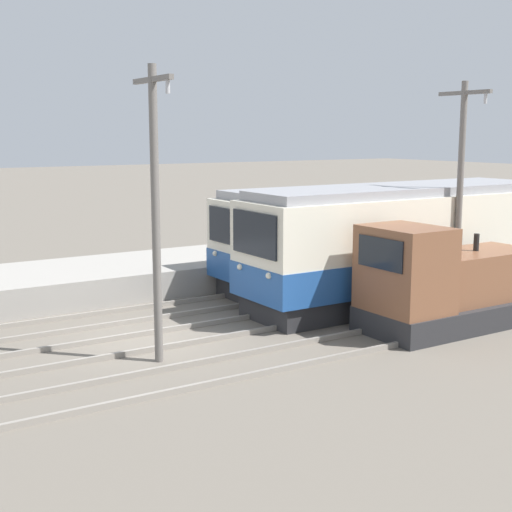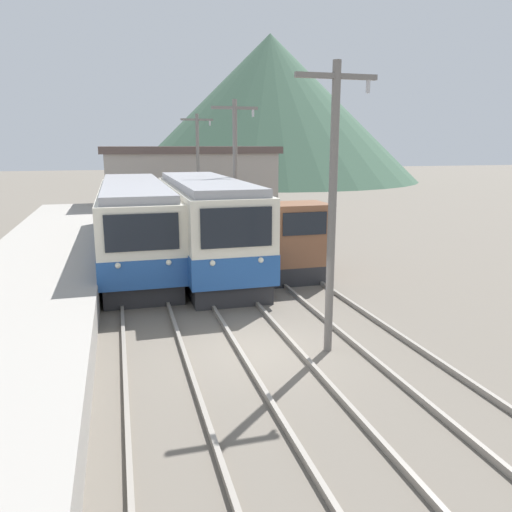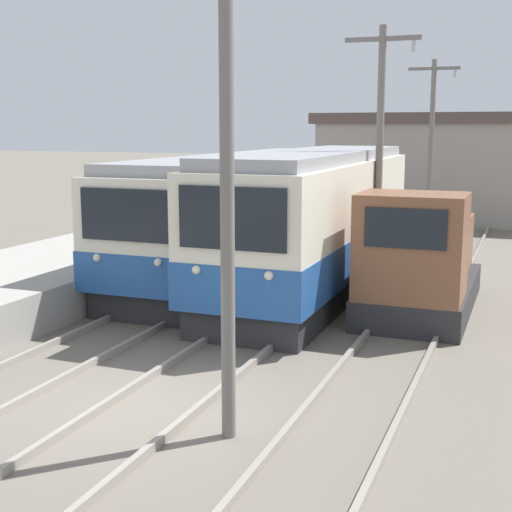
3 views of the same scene
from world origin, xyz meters
name	(u,v)px [view 2 (image 2 of 3)]	position (x,y,z in m)	size (l,w,h in m)	color
ground_plane	(258,349)	(0.00, 0.00, 0.00)	(200.00, 200.00, 0.00)	#665E54
track_left	(155,358)	(-2.60, 0.00, 0.07)	(1.54, 60.00, 0.14)	gray
track_center	(266,346)	(0.20, 0.00, 0.07)	(1.54, 60.00, 0.14)	gray
track_right	(371,335)	(3.20, 0.00, 0.07)	(1.54, 60.00, 0.14)	gray
commuter_train_left	(135,226)	(-2.60, 10.60, 1.67)	(2.84, 13.56, 3.58)	#28282B
commuter_train_center	(206,228)	(0.20, 8.82, 1.75)	(2.84, 11.44, 3.78)	#28282B
shunting_locomotive	(283,242)	(3.20, 7.64, 1.21)	(2.40, 5.58, 3.00)	#28282B
catenary_mast_near	(333,201)	(1.71, -0.51, 3.82)	(2.00, 0.20, 7.01)	slate
catenary_mast_mid	(235,176)	(1.71, 9.72, 3.82)	(2.00, 0.20, 7.01)	slate
catenary_mast_far	(198,166)	(1.71, 19.95, 3.82)	(2.00, 0.20, 7.01)	slate
station_building	(190,181)	(1.98, 26.00, 2.54)	(12.60, 6.30, 5.04)	gray
mountain_backdrop	(270,108)	(19.29, 62.18, 10.45)	(43.65, 43.65, 20.90)	#3D5B47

